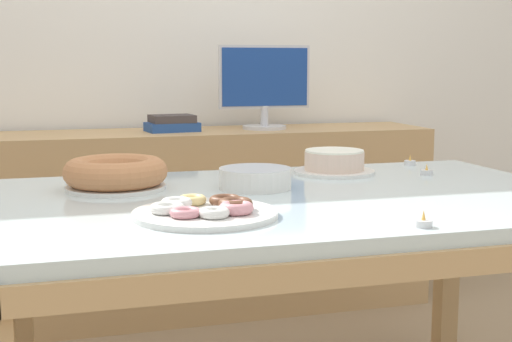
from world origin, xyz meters
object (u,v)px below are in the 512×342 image
cake_chocolate_round (334,163)px  cake_golden_bundt (116,174)px  computer_monitor (265,87)px  tealight_left_edge (410,162)px  tealight_centre (427,172)px  tealight_near_cakes (423,223)px  plate_stack (255,178)px  pastry_platter (206,210)px  book_stack (172,124)px

cake_chocolate_round → cake_golden_bundt: bearing=-172.0°
computer_monitor → tealight_left_edge: 0.92m
cake_chocolate_round → tealight_centre: cake_chocolate_round is taller
tealight_near_cakes → tealight_centre: bearing=60.1°
plate_stack → cake_golden_bundt: bearing=166.1°
cake_golden_bundt → tealight_near_cakes: bearing=-47.9°
cake_golden_bundt → cake_chocolate_round: bearing=8.0°
plate_stack → tealight_centre: plate_stack is taller
tealight_centre → computer_monitor: bearing=102.5°
cake_chocolate_round → computer_monitor: bearing=87.3°
cake_chocolate_round → plate_stack: size_ratio=1.27×
cake_chocolate_round → tealight_centre: 0.30m
pastry_platter → plate_stack: plate_stack is taller
cake_golden_bundt → plate_stack: 0.40m
computer_monitor → tealight_centre: bearing=-77.5°
tealight_near_cakes → tealight_left_edge: (0.44, 0.89, 0.00)m
computer_monitor → pastry_platter: bearing=-111.7°
pastry_platter → tealight_near_cakes: size_ratio=8.66×
tealight_near_cakes → book_stack: bearing=99.0°
pastry_platter → book_stack: bearing=83.6°
book_stack → plate_stack: bearing=-87.4°
cake_golden_bundt → tealight_centre: bearing=-0.5°
cake_chocolate_round → pastry_platter: (-0.55, -0.54, -0.02)m
book_stack → tealight_near_cakes: (0.27, -1.73, -0.09)m
plate_stack → tealight_centre: (0.61, 0.09, -0.02)m
book_stack → plate_stack: 1.15m
book_stack → tealight_near_cakes: size_ratio=5.98×
plate_stack → tealight_centre: bearing=8.3°
computer_monitor → tealight_left_edge: size_ratio=10.60×
tealight_near_cakes → pastry_platter: bearing=151.3°
book_stack → tealight_centre: 1.25m
plate_stack → computer_monitor: bearing=72.0°
cake_chocolate_round → pastry_platter: size_ratio=0.77×
tealight_left_edge → book_stack: bearing=130.6°
cake_golden_bundt → pastry_platter: bearing=-68.5°
cake_chocolate_round → tealight_centre: bearing=-21.4°
tealight_near_cakes → tealight_centre: 0.77m
book_stack → cake_chocolate_round: 1.02m
cake_golden_bundt → tealight_centre: size_ratio=7.46×
cake_golden_bundt → plate_stack: size_ratio=1.42×
cake_golden_bundt → pastry_platter: (0.17, -0.44, -0.03)m
tealight_near_cakes → tealight_centre: size_ratio=1.00×
computer_monitor → pastry_platter: 1.62m
plate_stack → tealight_near_cakes: size_ratio=5.25×
cake_golden_bundt → plate_stack: cake_golden_bundt is taller
computer_monitor → pastry_platter: (-0.59, -1.49, -0.24)m
tealight_near_cakes → tealight_left_edge: 1.00m
tealight_near_cakes → cake_chocolate_round: bearing=82.2°
pastry_platter → plate_stack: 0.40m
pastry_platter → tealight_near_cakes: (0.44, -0.24, -0.00)m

